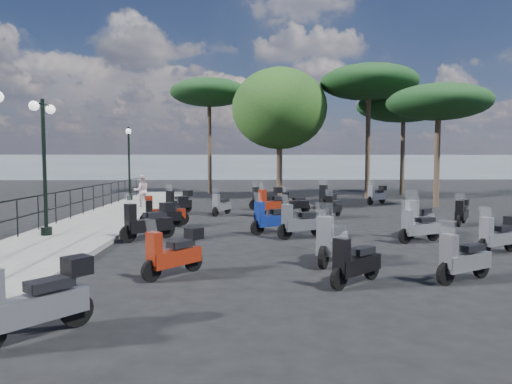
{
  "coord_description": "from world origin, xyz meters",
  "views": [
    {
      "loc": [
        -1.4,
        -13.86,
        2.35
      ],
      "look_at": [
        -0.82,
        2.64,
        1.2
      ],
      "focal_mm": 32.0,
      "sensor_mm": 36.0,
      "label": 1
    }
  ],
  "objects_px": {
    "scooter_2": "(149,222)",
    "scooter_4": "(162,215)",
    "scooter_19": "(419,220)",
    "scooter_26": "(462,213)",
    "scooter_1": "(174,254)",
    "scooter_13": "(301,223)",
    "pedestrian_far": "(142,191)",
    "scooter_10": "(294,204)",
    "scooter_18": "(419,228)",
    "scooter_21": "(327,198)",
    "scooter_8": "(273,218)",
    "broadleaf_tree": "(280,109)",
    "scooter_6": "(355,263)",
    "scooter_17": "(498,235)",
    "pine_0": "(369,83)",
    "scooter_12": "(463,260)",
    "lamp_post_1": "(44,158)",
    "scooter_15": "(266,199)",
    "pine_3": "(439,103)",
    "scooter_9": "(221,206)",
    "scooter_14": "(273,204)",
    "lamp_post_2": "(129,159)",
    "scooter_3": "(165,211)",
    "scooter_20": "(333,208)",
    "pine_1": "(404,106)",
    "scooter_0": "(36,302)",
    "scooter_27": "(377,195)",
    "scooter_5": "(179,202)",
    "scooter_7": "(332,242)",
    "pine_2": "(209,93)"
  },
  "relations": [
    {
      "from": "scooter_17",
      "to": "lamp_post_2",
      "type": "bearing_deg",
      "value": 15.16
    },
    {
      "from": "scooter_9",
      "to": "scooter_1",
      "type": "bearing_deg",
      "value": 113.71
    },
    {
      "from": "scooter_13",
      "to": "scooter_21",
      "type": "relative_size",
      "value": 0.95
    },
    {
      "from": "lamp_post_1",
      "to": "broadleaf_tree",
      "type": "relative_size",
      "value": 0.5
    },
    {
      "from": "scooter_2",
      "to": "scooter_17",
      "type": "distance_m",
      "value": 9.47
    },
    {
      "from": "scooter_3",
      "to": "scooter_20",
      "type": "bearing_deg",
      "value": -88.12
    },
    {
      "from": "scooter_1",
      "to": "scooter_5",
      "type": "height_order",
      "value": "scooter_5"
    },
    {
      "from": "pine_0",
      "to": "scooter_14",
      "type": "bearing_deg",
      "value": -126.43
    },
    {
      "from": "scooter_19",
      "to": "scooter_26",
      "type": "relative_size",
      "value": 1.13
    },
    {
      "from": "pedestrian_far",
      "to": "scooter_6",
      "type": "bearing_deg",
      "value": 93.59
    },
    {
      "from": "lamp_post_1",
      "to": "scooter_7",
      "type": "distance_m",
      "value": 8.68
    },
    {
      "from": "scooter_2",
      "to": "pine_0",
      "type": "distance_m",
      "value": 18.98
    },
    {
      "from": "pedestrian_far",
      "to": "scooter_10",
      "type": "relative_size",
      "value": 1.03
    },
    {
      "from": "scooter_4",
      "to": "scooter_13",
      "type": "distance_m",
      "value": 5.14
    },
    {
      "from": "scooter_1",
      "to": "scooter_19",
      "type": "relative_size",
      "value": 0.85
    },
    {
      "from": "lamp_post_1",
      "to": "scooter_9",
      "type": "height_order",
      "value": "lamp_post_1"
    },
    {
      "from": "lamp_post_1",
      "to": "scooter_21",
      "type": "relative_size",
      "value": 2.41
    },
    {
      "from": "scooter_18",
      "to": "scooter_26",
      "type": "bearing_deg",
      "value": -64.82
    },
    {
      "from": "scooter_8",
      "to": "pine_1",
      "type": "relative_size",
      "value": 0.21
    },
    {
      "from": "pedestrian_far",
      "to": "scooter_13",
      "type": "distance_m",
      "value": 10.52
    },
    {
      "from": "scooter_8",
      "to": "pine_0",
      "type": "xyz_separation_m",
      "value": [
        6.77,
        13.26,
        6.54
      ]
    },
    {
      "from": "scooter_12",
      "to": "pine_0",
      "type": "xyz_separation_m",
      "value": [
        3.52,
        19.22,
        6.62
      ]
    },
    {
      "from": "scooter_9",
      "to": "scooter_10",
      "type": "relative_size",
      "value": 0.94
    },
    {
      "from": "scooter_17",
      "to": "scooter_8",
      "type": "bearing_deg",
      "value": 32.14
    },
    {
      "from": "scooter_6",
      "to": "scooter_3",
      "type": "bearing_deg",
      "value": -10.09
    },
    {
      "from": "pedestrian_far",
      "to": "scooter_1",
      "type": "bearing_deg",
      "value": 81.39
    },
    {
      "from": "scooter_3",
      "to": "pine_0",
      "type": "relative_size",
      "value": 0.21
    },
    {
      "from": "scooter_2",
      "to": "scooter_18",
      "type": "height_order",
      "value": "scooter_2"
    },
    {
      "from": "scooter_8",
      "to": "scooter_26",
      "type": "distance_m",
      "value": 7.17
    },
    {
      "from": "scooter_0",
      "to": "scooter_27",
      "type": "height_order",
      "value": "scooter_0"
    },
    {
      "from": "scooter_1",
      "to": "scooter_13",
      "type": "distance_m",
      "value": 5.41
    },
    {
      "from": "scooter_15",
      "to": "pine_3",
      "type": "relative_size",
      "value": 0.27
    },
    {
      "from": "scooter_21",
      "to": "broadleaf_tree",
      "type": "height_order",
      "value": "broadleaf_tree"
    },
    {
      "from": "pine_2",
      "to": "scooter_15",
      "type": "bearing_deg",
      "value": -72.52
    },
    {
      "from": "scooter_20",
      "to": "scooter_1",
      "type": "bearing_deg",
      "value": 93.5
    },
    {
      "from": "scooter_13",
      "to": "scooter_18",
      "type": "relative_size",
      "value": 1.08
    },
    {
      "from": "scooter_21",
      "to": "pine_0",
      "type": "height_order",
      "value": "pine_0"
    },
    {
      "from": "lamp_post_2",
      "to": "pine_1",
      "type": "xyz_separation_m",
      "value": [
        17.17,
        5.29,
        3.55
      ]
    },
    {
      "from": "scooter_3",
      "to": "scooter_17",
      "type": "distance_m",
      "value": 10.54
    },
    {
      "from": "scooter_4",
      "to": "scooter_10",
      "type": "height_order",
      "value": "scooter_4"
    },
    {
      "from": "scooter_10",
      "to": "scooter_27",
      "type": "relative_size",
      "value": 1.1
    },
    {
      "from": "lamp_post_2",
      "to": "pedestrian_far",
      "type": "bearing_deg",
      "value": -81.66
    },
    {
      "from": "scooter_18",
      "to": "scooter_21",
      "type": "distance_m",
      "value": 9.47
    },
    {
      "from": "scooter_10",
      "to": "scooter_18",
      "type": "height_order",
      "value": "same"
    },
    {
      "from": "scooter_9",
      "to": "scooter_26",
      "type": "height_order",
      "value": "scooter_26"
    },
    {
      "from": "scooter_2",
      "to": "scooter_4",
      "type": "distance_m",
      "value": 2.56
    },
    {
      "from": "scooter_14",
      "to": "pine_1",
      "type": "bearing_deg",
      "value": -64.15
    },
    {
      "from": "scooter_6",
      "to": "scooter_17",
      "type": "height_order",
      "value": "scooter_17"
    },
    {
      "from": "scooter_15",
      "to": "pine_1",
      "type": "distance_m",
      "value": 14.41
    },
    {
      "from": "scooter_15",
      "to": "pine_3",
      "type": "xyz_separation_m",
      "value": [
        8.67,
        1.03,
        4.7
      ]
    }
  ]
}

